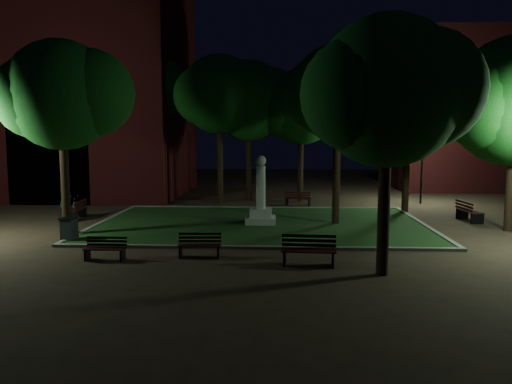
# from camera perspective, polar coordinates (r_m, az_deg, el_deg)

# --- Properties ---
(ground) EXTENTS (80.00, 80.00, 0.00)m
(ground) POSITION_cam_1_polar(r_m,az_deg,el_deg) (21.71, 0.35, -4.69)
(ground) COLOR #3D2B20
(lawn) EXTENTS (15.00, 10.00, 0.08)m
(lawn) POSITION_cam_1_polar(r_m,az_deg,el_deg) (23.67, 0.54, -3.65)
(lawn) COLOR #1E3F18
(lawn) RESTS_ON ground
(lawn_kerb) EXTENTS (15.40, 10.40, 0.12)m
(lawn_kerb) POSITION_cam_1_polar(r_m,az_deg,el_deg) (23.66, 0.54, -3.61)
(lawn_kerb) COLOR slate
(lawn_kerb) RESTS_ON ground
(monument) EXTENTS (1.40, 1.40, 3.20)m
(monument) POSITION_cam_1_polar(r_m,az_deg,el_deg) (23.52, 0.54, -1.46)
(monument) COLOR #A9A59A
(monument) RESTS_ON lawn
(building_main) EXTENTS (20.00, 12.00, 15.00)m
(building_main) POSITION_cam_1_polar(r_m,az_deg,el_deg) (38.96, -23.20, 10.67)
(building_main) COLOR #551316
(building_main) RESTS_ON ground
(building_far) EXTENTS (16.00, 10.00, 12.00)m
(building_far) POSITION_cam_1_polar(r_m,az_deg,el_deg) (44.74, 25.44, 8.20)
(building_far) COLOR #551316
(building_far) RESTS_ON ground
(tree_west) EXTENTS (5.51, 4.50, 8.09)m
(tree_west) POSITION_cam_1_polar(r_m,az_deg,el_deg) (22.10, -21.13, 10.27)
(tree_west) COLOR black
(tree_west) RESTS_ON ground
(tree_north_wl) EXTENTS (5.90, 4.82, 9.09)m
(tree_north_wl) POSITION_cam_1_polar(r_m,az_deg,el_deg) (30.90, -3.98, 11.07)
(tree_north_wl) COLOR black
(tree_north_wl) RESTS_ON ground
(tree_north_er) EXTENTS (5.78, 4.72, 8.31)m
(tree_north_er) POSITION_cam_1_polar(r_m,az_deg,el_deg) (31.76, 5.37, 9.63)
(tree_north_er) COLOR black
(tree_north_er) RESTS_ON ground
(tree_ne) EXTENTS (4.99, 4.07, 7.19)m
(tree_ne) POSITION_cam_1_polar(r_m,az_deg,el_deg) (28.27, 17.16, 8.12)
(tree_ne) COLOR black
(tree_ne) RESTS_ON ground
(tree_se) EXTENTS (5.48, 4.47, 7.73)m
(tree_se) POSITION_cam_1_polar(r_m,az_deg,el_deg) (15.35, 15.15, 11.00)
(tree_se) COLOR black
(tree_se) RESTS_ON ground
(tree_nw) EXTENTS (5.89, 4.81, 9.50)m
(tree_nw) POSITION_cam_1_polar(r_m,az_deg,el_deg) (33.02, -13.06, 11.35)
(tree_nw) COLOR black
(tree_nw) RESTS_ON ground
(tree_far_north) EXTENTS (6.29, 5.13, 8.95)m
(tree_far_north) POSITION_cam_1_polar(r_m,az_deg,el_deg) (32.19, -0.65, 10.38)
(tree_far_north) COLOR black
(tree_far_north) RESTS_ON ground
(tree_extra) EXTENTS (5.42, 4.43, 8.39)m
(tree_extra) POSITION_cam_1_polar(r_m,az_deg,el_deg) (23.66, 9.59, 11.16)
(tree_extra) COLOR black
(tree_extra) RESTS_ON ground
(lamppost_nw) EXTENTS (1.18, 0.28, 4.17)m
(lamppost_nw) POSITION_cam_1_polar(r_m,az_deg,el_deg) (34.38, -18.06, 4.09)
(lamppost_nw) COLOR black
(lamppost_nw) RESTS_ON ground
(lamppost_ne) EXTENTS (1.18, 0.28, 4.16)m
(lamppost_ne) POSITION_cam_1_polar(r_m,az_deg,el_deg) (32.23, 18.45, 3.92)
(lamppost_ne) COLOR black
(lamppost_ne) RESTS_ON ground
(bench_near_left) EXTENTS (1.52, 0.60, 0.82)m
(bench_near_left) POSITION_cam_1_polar(r_m,az_deg,el_deg) (17.57, -6.47, -6.15)
(bench_near_left) COLOR black
(bench_near_left) RESTS_ON ground
(bench_near_right) EXTENTS (1.81, 0.75, 0.97)m
(bench_near_right) POSITION_cam_1_polar(r_m,az_deg,el_deg) (16.47, 6.03, -6.75)
(bench_near_right) COLOR black
(bench_near_right) RESTS_ON ground
(bench_west_near) EXTENTS (1.40, 0.50, 0.77)m
(bench_west_near) POSITION_cam_1_polar(r_m,az_deg,el_deg) (17.84, -16.83, -6.28)
(bench_west_near) COLOR black
(bench_west_near) RESTS_ON ground
(bench_left_side) EXTENTS (0.70, 1.78, 0.96)m
(bench_left_side) POSITION_cam_1_polar(r_m,az_deg,el_deg) (26.55, -19.84, -2.02)
(bench_left_side) COLOR black
(bench_left_side) RESTS_ON ground
(bench_right_side) EXTENTS (0.80, 1.87, 1.00)m
(bench_right_side) POSITION_cam_1_polar(r_m,az_deg,el_deg) (26.61, 23.10, -2.10)
(bench_right_side) COLOR black
(bench_right_side) RESTS_ON ground
(bench_far_side) EXTENTS (1.66, 0.93, 0.86)m
(bench_far_side) POSITION_cam_1_polar(r_m,az_deg,el_deg) (29.89, 4.81, -0.82)
(bench_far_side) COLOR black
(bench_far_side) RESTS_ON ground
(trash_bin) EXTENTS (0.65, 0.65, 0.97)m
(trash_bin) POSITION_cam_1_polar(r_m,az_deg,el_deg) (21.24, -20.58, -4.02)
(trash_bin) COLOR black
(trash_bin) RESTS_ON ground
(bicycle) EXTENTS (1.68, 1.24, 0.84)m
(bicycle) POSITION_cam_1_polar(r_m,az_deg,el_deg) (30.13, -20.53, -1.13)
(bicycle) COLOR black
(bicycle) RESTS_ON ground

